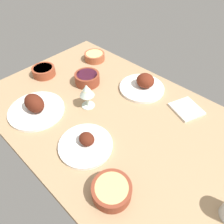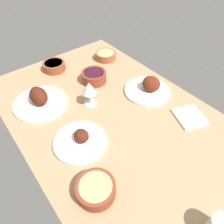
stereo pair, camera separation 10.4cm
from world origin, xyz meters
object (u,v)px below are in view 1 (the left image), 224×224
at_px(bowl_onions, 87,78).
at_px(bowl_pasta, 112,190).
at_px(wine_glass, 87,91).
at_px(folded_napkin, 186,109).
at_px(plate_far_side, 36,107).
at_px(plate_near_viewer, 86,144).
at_px(bowl_potatoes, 94,56).
at_px(plate_center_main, 143,85).
at_px(bowl_soup, 44,71).

distance_m(bowl_onions, bowl_pasta, 0.69).
distance_m(wine_glass, folded_napkin, 0.52).
xyz_separation_m(plate_far_side, folded_napkin, (-0.56, -0.54, -0.02)).
xyz_separation_m(plate_near_viewer, bowl_pasta, (-0.23, 0.08, 0.01)).
relative_size(bowl_pasta, folded_napkin, 1.03).
height_order(bowl_pasta, wine_glass, wine_glass).
height_order(bowl_onions, bowl_potatoes, bowl_onions).
relative_size(plate_center_main, wine_glass, 1.84).
distance_m(bowl_potatoes, folded_napkin, 0.71).
bearing_deg(bowl_onions, folded_napkin, -159.96).
bearing_deg(bowl_potatoes, folded_napkin, 179.30).
relative_size(plate_far_side, bowl_onions, 1.95).
distance_m(plate_far_side, plate_near_viewer, 0.35).
distance_m(plate_center_main, bowl_pasta, 0.65).
distance_m(bowl_onions, wine_glass, 0.21).
height_order(plate_far_side, bowl_potatoes, plate_far_side).
bearing_deg(wine_glass, bowl_pasta, 148.14).
xyz_separation_m(plate_far_side, bowl_onions, (-0.01, -0.34, 0.01)).
bearing_deg(plate_near_viewer, plate_far_side, 5.02).
relative_size(plate_center_main, bowl_pasta, 1.74).
bearing_deg(plate_far_side, plate_near_viewer, -174.98).
distance_m(bowl_soup, folded_napkin, 0.87).
relative_size(bowl_onions, bowl_soup, 1.05).
xyz_separation_m(plate_near_viewer, bowl_potatoes, (0.50, -0.52, 0.01)).
height_order(bowl_potatoes, bowl_soup, bowl_soup).
bearing_deg(bowl_pasta, plate_far_side, -4.73).
xyz_separation_m(bowl_pasta, wine_glass, (0.42, -0.26, 0.07)).
height_order(plate_near_viewer, folded_napkin, plate_near_viewer).
relative_size(bowl_potatoes, wine_glass, 0.98).
xyz_separation_m(plate_center_main, bowl_onions, (0.27, 0.18, 0.01)).
bearing_deg(plate_near_viewer, bowl_pasta, 161.25).
distance_m(bowl_potatoes, bowl_pasta, 0.94).
distance_m(plate_center_main, bowl_soup, 0.62).
height_order(bowl_onions, bowl_pasta, bowl_onions).
relative_size(plate_center_main, bowl_onions, 1.76).
xyz_separation_m(bowl_soup, wine_glass, (-0.41, 0.00, 0.07)).
distance_m(bowl_soup, wine_glass, 0.42).
relative_size(plate_center_main, folded_napkin, 1.80).
relative_size(plate_far_side, bowl_soup, 2.06).
bearing_deg(bowl_pasta, bowl_potatoes, -39.46).
bearing_deg(plate_center_main, bowl_pasta, 117.07).
height_order(plate_center_main, wine_glass, wine_glass).
bearing_deg(bowl_pasta, wine_glass, -31.86).
xyz_separation_m(plate_center_main, folded_napkin, (-0.27, -0.02, -0.02)).
distance_m(plate_far_side, bowl_potatoes, 0.57).
bearing_deg(wine_glass, plate_center_main, -111.27).
height_order(plate_center_main, bowl_pasta, plate_center_main).
bearing_deg(folded_napkin, bowl_onions, 20.04).
height_order(plate_far_side, plate_center_main, plate_far_side).
height_order(plate_far_side, folded_napkin, plate_far_side).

